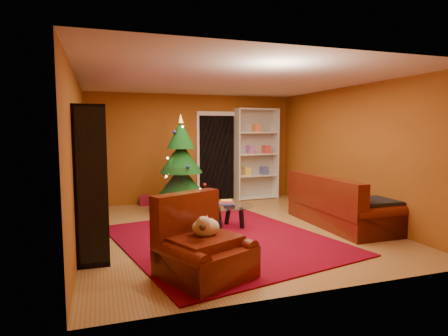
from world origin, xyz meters
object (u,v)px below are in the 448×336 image
object	(u,v)px
dog	(206,227)
coffee_table	(230,216)
media_unit	(94,175)
gift_box_green	(196,207)
sofa	(341,200)
christmas_tree	(181,165)
gift_box_red	(145,200)
white_bookshelf	(257,154)
acrylic_chair	(176,198)
armchair	(205,245)
rug	(223,239)

from	to	relation	value
dog	coffee_table	size ratio (longest dim) A/B	0.48
media_unit	coffee_table	distance (m)	2.41
gift_box_green	sofa	distance (m)	2.96
christmas_tree	gift_box_red	bearing A→B (deg)	122.41
white_bookshelf	acrylic_chair	xyz separation A→B (m)	(-2.42, -1.78, -0.68)
christmas_tree	white_bookshelf	bearing A→B (deg)	24.94
media_unit	sofa	world-z (taller)	media_unit
white_bookshelf	armchair	distance (m)	5.30
sofa	white_bookshelf	bearing A→B (deg)	8.23
armchair	acrylic_chair	bearing A→B (deg)	61.18
media_unit	gift_box_green	size ratio (longest dim) A/B	10.25
media_unit	white_bookshelf	world-z (taller)	white_bookshelf
gift_box_green	dog	world-z (taller)	dog
dog	armchair	bearing A→B (deg)	-135.00
dog	sofa	xyz separation A→B (m)	(3.02, 1.53, -0.12)
media_unit	christmas_tree	size ratio (longest dim) A/B	1.29
rug	gift_box_green	distance (m)	2.04
dog	acrylic_chair	size ratio (longest dim) A/B	0.43
rug	acrylic_chair	bearing A→B (deg)	108.99
christmas_tree	acrylic_chair	size ratio (longest dim) A/B	2.27
gift_box_red	coffee_table	xyz separation A→B (m)	(1.20, -2.55, 0.10)
armchair	coffee_table	bearing A→B (deg)	38.64
media_unit	christmas_tree	xyz separation A→B (m)	(1.71, 1.47, -0.02)
white_bookshelf	coffee_table	size ratio (longest dim) A/B	2.81
gift_box_green	acrylic_chair	distance (m)	0.90
christmas_tree	gift_box_red	xyz separation A→B (m)	(-0.65, 1.02, -0.90)
rug	dog	xyz separation A→B (m)	(-0.65, -1.31, 0.58)
media_unit	coffee_table	size ratio (longest dim) A/B	3.25
rug	armchair	world-z (taller)	armchair
armchair	gift_box_red	bearing A→B (deg)	67.51
rug	sofa	world-z (taller)	sofa
rug	coffee_table	distance (m)	0.76
gift_box_green	gift_box_red	xyz separation A→B (m)	(-0.92, 1.16, -0.02)
media_unit	gift_box_red	size ratio (longest dim) A/B	11.66
christmas_tree	coffee_table	distance (m)	1.81
rug	armchair	size ratio (longest dim) A/B	3.48
gift_box_green	gift_box_red	world-z (taller)	gift_box_green
christmas_tree	acrylic_chair	distance (m)	0.99
media_unit	armchair	distance (m)	2.51
rug	christmas_tree	world-z (taller)	christmas_tree
christmas_tree	acrylic_chair	world-z (taller)	christmas_tree
rug	coffee_table	size ratio (longest dim) A/B	4.27
acrylic_chair	media_unit	bearing A→B (deg)	-138.89
gift_box_green	sofa	bearing A→B (deg)	-38.11
coffee_table	acrylic_chair	world-z (taller)	acrylic_chair
gift_box_green	white_bookshelf	size ratio (longest dim) A/B	0.11
media_unit	white_bookshelf	size ratio (longest dim) A/B	1.16
sofa	armchair	bearing A→B (deg)	117.62
gift_box_red	coffee_table	size ratio (longest dim) A/B	0.28
media_unit	armchair	world-z (taller)	media_unit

